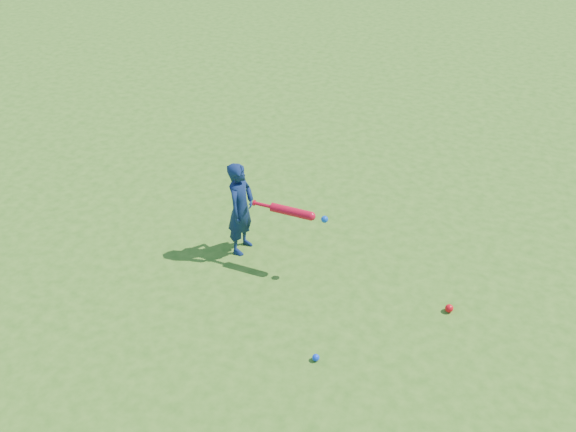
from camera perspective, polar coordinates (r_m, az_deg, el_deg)
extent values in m
plane|color=#366B19|center=(6.77, -9.21, -1.89)|extent=(80.00, 80.00, 0.00)
imported|color=#0F1E46|center=(6.26, -4.22, 0.68)|extent=(0.26, 0.37, 0.99)
sphere|color=red|center=(5.98, 14.14, -7.96)|extent=(0.08, 0.08, 0.08)
sphere|color=#0D3BEB|center=(5.39, 2.48, -12.46)|extent=(0.06, 0.06, 0.06)
cylinder|color=red|center=(6.09, -3.03, 1.18)|extent=(0.02, 0.06, 0.06)
cylinder|color=red|center=(6.05, -2.22, 0.99)|extent=(0.19, 0.04, 0.03)
cylinder|color=red|center=(5.96, 0.27, 0.40)|extent=(0.40, 0.10, 0.09)
sphere|color=red|center=(5.90, 2.06, -0.01)|extent=(0.09, 0.09, 0.09)
sphere|color=blue|center=(5.86, 3.27, -0.30)|extent=(0.07, 0.07, 0.07)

